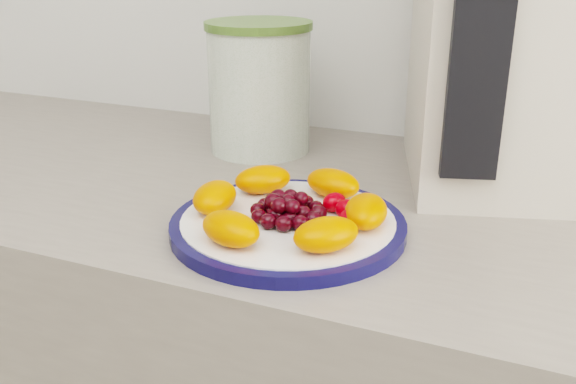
% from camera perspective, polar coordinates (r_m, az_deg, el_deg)
% --- Properties ---
extents(plate_rim, '(0.27, 0.27, 0.01)m').
position_cam_1_polar(plate_rim, '(0.75, 0.00, -3.03)').
color(plate_rim, '#0B0D3E').
rests_on(plate_rim, counter).
extents(plate_face, '(0.25, 0.25, 0.02)m').
position_cam_1_polar(plate_face, '(0.75, 0.00, -2.96)').
color(plate_face, white).
rests_on(plate_face, counter).
extents(canister, '(0.18, 0.18, 0.19)m').
position_cam_1_polar(canister, '(1.03, -2.55, 8.93)').
color(canister, '#375F1B').
rests_on(canister, counter).
extents(canister_lid, '(0.19, 0.19, 0.01)m').
position_cam_1_polar(canister_lid, '(1.01, -2.65, 14.60)').
color(canister_lid, '#4B6B29').
rests_on(canister_lid, canister).
extents(appliance_body, '(0.29, 0.35, 0.38)m').
position_cam_1_polar(appliance_body, '(0.93, 18.39, 12.44)').
color(appliance_body, beige).
rests_on(appliance_body, counter).
extents(appliance_panel, '(0.07, 0.04, 0.28)m').
position_cam_1_polar(appliance_panel, '(0.76, 16.62, 11.34)').
color(appliance_panel, black).
rests_on(appliance_panel, appliance_body).
extents(fruit_plate, '(0.24, 0.24, 0.03)m').
position_cam_1_polar(fruit_plate, '(0.74, 0.44, -1.19)').
color(fruit_plate, '#FF5500').
rests_on(fruit_plate, plate_face).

